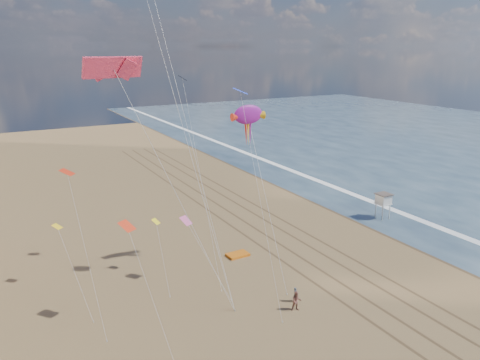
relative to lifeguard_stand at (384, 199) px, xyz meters
name	(u,v)px	position (x,y,z in m)	size (l,w,h in m)	color
wet_sand	(327,195)	(-0.12, 12.15, -2.80)	(260.00, 260.00, 0.00)	#42301E
foam	(346,192)	(4.08, 12.15, -2.80)	(260.00, 260.00, 0.00)	white
tracks	(277,235)	(-16.57, 2.15, -2.80)	(7.68, 120.00, 0.01)	brown
lifeguard_stand	(384,199)	(0.00, 0.00, 0.00)	(2.02, 2.02, 3.64)	silver
grounded_kite	(238,255)	(-24.13, -0.97, -2.66)	(2.53, 1.61, 0.29)	orange
show_kite	(248,115)	(-23.64, -2.45, 13.88)	(3.93, 4.84, 19.04)	#951690
kite_flyer_a	(295,295)	(-24.20, -12.61, -2.07)	(0.54, 0.35, 1.47)	slate
kite_flyer_b	(297,301)	(-25.03, -13.93, -1.85)	(0.93, 0.73, 1.92)	#8F5649
small_kites	(156,169)	(-34.26, -3.11, 9.51)	(18.51, 11.43, 15.36)	black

